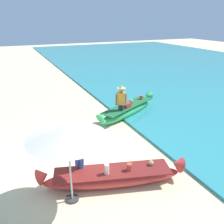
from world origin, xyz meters
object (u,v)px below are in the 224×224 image
person_tourist_customer (79,153)px  patio_umbrella_large (67,132)px  boat_red_foreground (113,176)px  person_vendor_hatted (121,101)px  boat_green_midground (128,110)px

person_tourist_customer → patio_umbrella_large: 1.43m
boat_red_foreground → patio_umbrella_large: (-1.30, -0.17, 1.82)m
person_vendor_hatted → person_tourist_customer: (-3.19, -3.64, -0.05)m
person_tourist_customer → person_vendor_hatted: bearing=48.7°
boat_green_midground → patio_umbrella_large: 6.68m
person_tourist_customer → patio_umbrella_large: patio_umbrella_large is taller
boat_red_foreground → patio_umbrella_large: patio_umbrella_large is taller
boat_green_midground → person_tourist_customer: bearing=-133.0°
person_vendor_hatted → boat_red_foreground: bearing=-119.2°
boat_red_foreground → patio_umbrella_large: 2.24m
patio_umbrella_large → person_vendor_hatted: bearing=50.2°
person_vendor_hatted → patio_umbrella_large: size_ratio=0.77×
boat_green_midground → patio_umbrella_large: bearing=-131.4°
person_tourist_customer → boat_red_foreground: bearing=-34.9°
person_vendor_hatted → patio_umbrella_large: bearing=-129.8°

